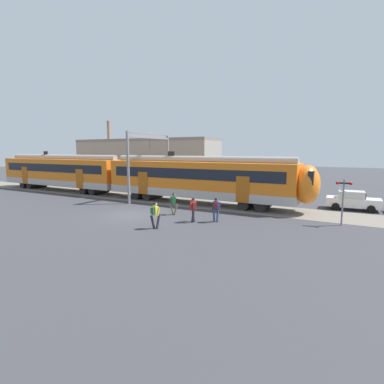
{
  "coord_description": "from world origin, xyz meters",
  "views": [
    {
      "loc": [
        14.69,
        -17.12,
        4.8
      ],
      "look_at": [
        3.44,
        3.03,
        1.6
      ],
      "focal_mm": 28.0,
      "sensor_mm": 36.0,
      "label": 1
    }
  ],
  "objects_px": {
    "pedestrian_red": "(193,208)",
    "pedestrian_navy": "(216,208)",
    "commuter_train": "(125,175)",
    "pedestrian_yellow": "(155,213)",
    "crossing_signal": "(343,195)",
    "pedestrian_green": "(173,202)",
    "parked_car_white": "(353,200)"
  },
  "relations": [
    {
      "from": "pedestrian_red",
      "to": "pedestrian_yellow",
      "type": "bearing_deg",
      "value": -114.64
    },
    {
      "from": "pedestrian_green",
      "to": "pedestrian_red",
      "type": "distance_m",
      "value": 2.77
    },
    {
      "from": "pedestrian_green",
      "to": "parked_car_white",
      "type": "distance_m",
      "value": 14.64
    },
    {
      "from": "pedestrian_red",
      "to": "parked_car_white",
      "type": "xyz_separation_m",
      "value": [
        9.29,
        10.08,
        -0.21
      ]
    },
    {
      "from": "commuter_train",
      "to": "pedestrian_red",
      "type": "bearing_deg",
      "value": -28.99
    },
    {
      "from": "pedestrian_red",
      "to": "pedestrian_navy",
      "type": "relative_size",
      "value": 1.0
    },
    {
      "from": "commuter_train",
      "to": "crossing_signal",
      "type": "bearing_deg",
      "value": -7.44
    },
    {
      "from": "commuter_train",
      "to": "parked_car_white",
      "type": "distance_m",
      "value": 21.45
    },
    {
      "from": "crossing_signal",
      "to": "commuter_train",
      "type": "bearing_deg",
      "value": 172.56
    },
    {
      "from": "pedestrian_green",
      "to": "pedestrian_navy",
      "type": "height_order",
      "value": "same"
    },
    {
      "from": "pedestrian_yellow",
      "to": "parked_car_white",
      "type": "bearing_deg",
      "value": 50.49
    },
    {
      "from": "commuter_train",
      "to": "pedestrian_navy",
      "type": "xyz_separation_m",
      "value": [
        13.13,
        -5.79,
        -1.26
      ]
    },
    {
      "from": "commuter_train",
      "to": "pedestrian_yellow",
      "type": "relative_size",
      "value": 22.83
    },
    {
      "from": "parked_car_white",
      "to": "pedestrian_red",
      "type": "bearing_deg",
      "value": -132.66
    },
    {
      "from": "crossing_signal",
      "to": "parked_car_white",
      "type": "bearing_deg",
      "value": 85.48
    },
    {
      "from": "commuter_train",
      "to": "crossing_signal",
      "type": "relative_size",
      "value": 12.68
    },
    {
      "from": "pedestrian_yellow",
      "to": "crossing_signal",
      "type": "relative_size",
      "value": 0.56
    },
    {
      "from": "pedestrian_green",
      "to": "crossing_signal",
      "type": "distance_m",
      "value": 11.56
    },
    {
      "from": "pedestrian_green",
      "to": "parked_car_white",
      "type": "height_order",
      "value": "pedestrian_green"
    },
    {
      "from": "pedestrian_green",
      "to": "pedestrian_red",
      "type": "bearing_deg",
      "value": -28.53
    },
    {
      "from": "pedestrian_navy",
      "to": "commuter_train",
      "type": "bearing_deg",
      "value": 156.21
    },
    {
      "from": "pedestrian_navy",
      "to": "parked_car_white",
      "type": "distance_m",
      "value": 12.27
    },
    {
      "from": "pedestrian_red",
      "to": "crossing_signal",
      "type": "distance_m",
      "value": 9.66
    },
    {
      "from": "commuter_train",
      "to": "pedestrian_yellow",
      "type": "height_order",
      "value": "commuter_train"
    },
    {
      "from": "commuter_train",
      "to": "crossing_signal",
      "type": "xyz_separation_m",
      "value": [
        20.61,
        -2.69,
        -0.24
      ]
    },
    {
      "from": "commuter_train",
      "to": "pedestrian_red",
      "type": "xyz_separation_m",
      "value": [
        11.81,
        -6.54,
        -1.26
      ]
    },
    {
      "from": "commuter_train",
      "to": "pedestrian_green",
      "type": "distance_m",
      "value": 10.8
    },
    {
      "from": "pedestrian_navy",
      "to": "crossing_signal",
      "type": "bearing_deg",
      "value": 22.49
    },
    {
      "from": "pedestrian_yellow",
      "to": "parked_car_white",
      "type": "height_order",
      "value": "pedestrian_yellow"
    },
    {
      "from": "pedestrian_yellow",
      "to": "crossing_signal",
      "type": "xyz_separation_m",
      "value": [
        10.02,
        6.52,
        1.02
      ]
    },
    {
      "from": "pedestrian_yellow",
      "to": "crossing_signal",
      "type": "distance_m",
      "value": 12.0
    },
    {
      "from": "pedestrian_red",
      "to": "pedestrian_green",
      "type": "bearing_deg",
      "value": 151.47
    }
  ]
}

